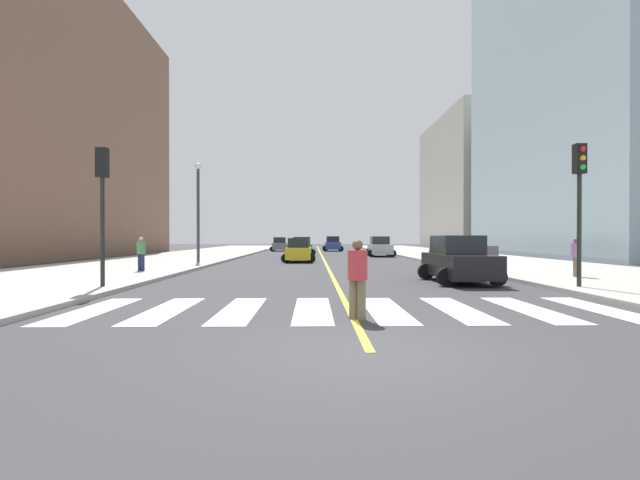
{
  "coord_description": "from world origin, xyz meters",
  "views": [
    {
      "loc": [
        -0.91,
        -6.71,
        1.8
      ],
      "look_at": [
        -0.16,
        36.48,
        1.53
      ],
      "focal_mm": 24.3,
      "sensor_mm": 36.0,
      "label": 1
    }
  ],
  "objects_px": {
    "car_black_fifth": "(459,260)",
    "car_gray_sixth": "(280,245)",
    "car_yellow_second": "(299,251)",
    "traffic_light_far_corner": "(103,189)",
    "car_silver_fourth": "(380,247)",
    "fire_hydrant": "(431,253)",
    "street_lamp": "(198,203)",
    "park_bench": "(483,255)",
    "pedestrian_walking_west": "(141,252)",
    "car_green_nearest": "(302,247)",
    "car_blue_third": "(333,244)",
    "pedestrian_crossing": "(358,275)",
    "traffic_light_near_corner": "(580,186)",
    "pedestrian_waiting_east": "(576,255)"
  },
  "relations": [
    {
      "from": "car_green_nearest",
      "to": "fire_hydrant",
      "type": "distance_m",
      "value": 13.18
    },
    {
      "from": "car_green_nearest",
      "to": "car_yellow_second",
      "type": "height_order",
      "value": "car_green_nearest"
    },
    {
      "from": "car_silver_fourth",
      "to": "car_black_fifth",
      "type": "bearing_deg",
      "value": 89.89
    },
    {
      "from": "park_bench",
      "to": "pedestrian_walking_west",
      "type": "relative_size",
      "value": 1.1
    },
    {
      "from": "car_green_nearest",
      "to": "pedestrian_walking_west",
      "type": "bearing_deg",
      "value": -109.61
    },
    {
      "from": "car_black_fifth",
      "to": "traffic_light_near_corner",
      "type": "relative_size",
      "value": 0.88
    },
    {
      "from": "car_black_fifth",
      "to": "car_gray_sixth",
      "type": "distance_m",
      "value": 40.69
    },
    {
      "from": "street_lamp",
      "to": "traffic_light_far_corner",
      "type": "bearing_deg",
      "value": -87.5
    },
    {
      "from": "car_black_fifth",
      "to": "pedestrian_crossing",
      "type": "bearing_deg",
      "value": 56.88
    },
    {
      "from": "car_blue_third",
      "to": "street_lamp",
      "type": "height_order",
      "value": "street_lamp"
    },
    {
      "from": "car_black_fifth",
      "to": "pedestrian_waiting_east",
      "type": "height_order",
      "value": "car_black_fifth"
    },
    {
      "from": "car_blue_third",
      "to": "car_black_fifth",
      "type": "height_order",
      "value": "car_blue_third"
    },
    {
      "from": "car_silver_fourth",
      "to": "street_lamp",
      "type": "distance_m",
      "value": 18.41
    },
    {
      "from": "car_blue_third",
      "to": "car_gray_sixth",
      "type": "height_order",
      "value": "car_blue_third"
    },
    {
      "from": "car_green_nearest",
      "to": "car_silver_fourth",
      "type": "distance_m",
      "value": 7.37
    },
    {
      "from": "car_gray_sixth",
      "to": "traffic_light_far_corner",
      "type": "relative_size",
      "value": 0.88
    },
    {
      "from": "car_green_nearest",
      "to": "pedestrian_walking_west",
      "type": "xyz_separation_m",
      "value": [
        -7.44,
        -19.78,
        0.21
      ]
    },
    {
      "from": "car_blue_third",
      "to": "car_gray_sixth",
      "type": "xyz_separation_m",
      "value": [
        -6.93,
        -0.26,
        -0.06
      ]
    },
    {
      "from": "car_green_nearest",
      "to": "car_yellow_second",
      "type": "xyz_separation_m",
      "value": [
        -0.02,
        -9.54,
        -0.04
      ]
    },
    {
      "from": "car_green_nearest",
      "to": "pedestrian_waiting_east",
      "type": "xyz_separation_m",
      "value": [
        12.03,
        -23.28,
        0.19
      ]
    },
    {
      "from": "car_silver_fourth",
      "to": "street_lamp",
      "type": "bearing_deg",
      "value": 40.14
    },
    {
      "from": "pedestrian_crossing",
      "to": "pedestrian_waiting_east",
      "type": "relative_size",
      "value": 1.08
    },
    {
      "from": "car_green_nearest",
      "to": "traffic_light_near_corner",
      "type": "distance_m",
      "value": 28.77
    },
    {
      "from": "pedestrian_crossing",
      "to": "pedestrian_waiting_east",
      "type": "bearing_deg",
      "value": -112.1
    },
    {
      "from": "car_green_nearest",
      "to": "traffic_light_near_corner",
      "type": "height_order",
      "value": "traffic_light_near_corner"
    },
    {
      "from": "car_silver_fourth",
      "to": "park_bench",
      "type": "height_order",
      "value": "car_silver_fourth"
    },
    {
      "from": "car_black_fifth",
      "to": "car_silver_fourth",
      "type": "bearing_deg",
      "value": -92.24
    },
    {
      "from": "car_yellow_second",
      "to": "traffic_light_near_corner",
      "type": "bearing_deg",
      "value": -60.25
    },
    {
      "from": "park_bench",
      "to": "fire_hydrant",
      "type": "bearing_deg",
      "value": 16.73
    },
    {
      "from": "car_yellow_second",
      "to": "traffic_light_far_corner",
      "type": "relative_size",
      "value": 0.84
    },
    {
      "from": "car_green_nearest",
      "to": "park_bench",
      "type": "distance_m",
      "value": 18.72
    },
    {
      "from": "traffic_light_near_corner",
      "to": "pedestrian_crossing",
      "type": "bearing_deg",
      "value": 31.48
    },
    {
      "from": "car_silver_fourth",
      "to": "traffic_light_far_corner",
      "type": "height_order",
      "value": "traffic_light_far_corner"
    },
    {
      "from": "car_yellow_second",
      "to": "car_black_fifth",
      "type": "bearing_deg",
      "value": -64.85
    },
    {
      "from": "park_bench",
      "to": "pedestrian_waiting_east",
      "type": "xyz_separation_m",
      "value": [
        0.58,
        -8.47,
        0.36
      ]
    },
    {
      "from": "car_yellow_second",
      "to": "traffic_light_near_corner",
      "type": "relative_size",
      "value": 0.82
    },
    {
      "from": "pedestrian_crossing",
      "to": "fire_hydrant",
      "type": "distance_m",
      "value": 24.42
    },
    {
      "from": "car_yellow_second",
      "to": "pedestrian_crossing",
      "type": "relative_size",
      "value": 2.23
    },
    {
      "from": "car_yellow_second",
      "to": "fire_hydrant",
      "type": "relative_size",
      "value": 4.4
    },
    {
      "from": "car_silver_fourth",
      "to": "fire_hydrant",
      "type": "relative_size",
      "value": 4.78
    },
    {
      "from": "car_gray_sixth",
      "to": "pedestrian_crossing",
      "type": "distance_m",
      "value": 47.42
    },
    {
      "from": "car_blue_third",
      "to": "car_silver_fourth",
      "type": "xyz_separation_m",
      "value": [
        3.7,
        -16.11,
        -0.02
      ]
    },
    {
      "from": "car_silver_fourth",
      "to": "pedestrian_crossing",
      "type": "relative_size",
      "value": 2.42
    },
    {
      "from": "car_blue_third",
      "to": "pedestrian_crossing",
      "type": "bearing_deg",
      "value": 88.69
    },
    {
      "from": "traffic_light_near_corner",
      "to": "pedestrian_waiting_east",
      "type": "xyz_separation_m",
      "value": [
        2.09,
        3.58,
        -2.46
      ]
    },
    {
      "from": "park_bench",
      "to": "pedestrian_walking_west",
      "type": "height_order",
      "value": "pedestrian_walking_west"
    },
    {
      "from": "traffic_light_far_corner",
      "to": "pedestrian_crossing",
      "type": "bearing_deg",
      "value": -33.1
    },
    {
      "from": "car_blue_third",
      "to": "pedestrian_crossing",
      "type": "relative_size",
      "value": 2.48
    },
    {
      "from": "traffic_light_near_corner",
      "to": "traffic_light_far_corner",
      "type": "bearing_deg",
      "value": -1.4
    },
    {
      "from": "fire_hydrant",
      "to": "car_yellow_second",
      "type": "bearing_deg",
      "value": -174.92
    }
  ]
}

